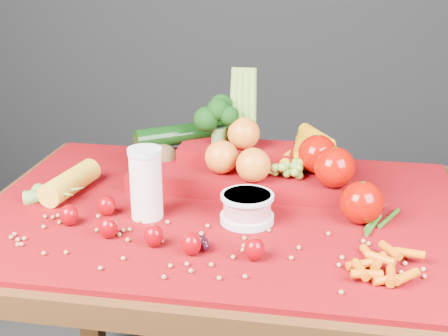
% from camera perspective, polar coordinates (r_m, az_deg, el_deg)
% --- Properties ---
extents(table, '(1.10, 0.80, 0.75)m').
position_cam_1_polar(table, '(1.44, -0.14, -7.57)').
color(table, '#3D230D').
rests_on(table, ground).
extents(red_cloth, '(1.05, 0.75, 0.01)m').
position_cam_1_polar(red_cloth, '(1.39, -0.14, -3.91)').
color(red_cloth, '#7B0406').
rests_on(red_cloth, table).
extents(milk_glass, '(0.07, 0.07, 0.16)m').
position_cam_1_polar(milk_glass, '(1.33, -7.15, -1.16)').
color(milk_glass, silver).
rests_on(milk_glass, red_cloth).
extents(yogurt_bowl, '(0.11, 0.11, 0.06)m').
position_cam_1_polar(yogurt_bowl, '(1.31, 2.13, -3.58)').
color(yogurt_bowl, silver).
rests_on(yogurt_bowl, red_cloth).
extents(strawberry_scatter, '(0.44, 0.18, 0.05)m').
position_cam_1_polar(strawberry_scatter, '(1.25, -7.29, -5.41)').
color(strawberry_scatter, '#910007').
rests_on(strawberry_scatter, red_cloth).
extents(dark_grape_cluster, '(0.06, 0.05, 0.03)m').
position_cam_1_polar(dark_grape_cluster, '(1.21, -2.48, -6.90)').
color(dark_grape_cluster, black).
rests_on(dark_grape_cluster, red_cloth).
extents(soybean_scatter, '(0.84, 0.24, 0.01)m').
position_cam_1_polar(soybean_scatter, '(1.21, -1.83, -7.35)').
color(soybean_scatter, olive).
rests_on(soybean_scatter, red_cloth).
extents(corn_ear, '(0.21, 0.25, 0.06)m').
position_cam_1_polar(corn_ear, '(1.48, -14.76, -1.95)').
color(corn_ear, gold).
rests_on(corn_ear, red_cloth).
extents(potato, '(0.12, 0.09, 0.08)m').
position_cam_1_polar(potato, '(1.58, -6.23, 0.91)').
color(potato, '#4F351B').
rests_on(potato, red_cloth).
extents(baby_carrot_pile, '(0.18, 0.17, 0.03)m').
position_cam_1_polar(baby_carrot_pile, '(1.18, 14.69, -8.38)').
color(baby_carrot_pile, '#C25206').
rests_on(baby_carrot_pile, red_cloth).
extents(green_bean_pile, '(0.14, 0.12, 0.01)m').
position_cam_1_polar(green_bean_pile, '(1.36, 14.17, -4.60)').
color(green_bean_pile, '#234F12').
rests_on(green_bean_pile, red_cloth).
extents(produce_mound, '(0.61, 0.40, 0.27)m').
position_cam_1_polar(produce_mound, '(1.49, 3.00, 0.65)').
color(produce_mound, '#7B0406').
rests_on(produce_mound, red_cloth).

